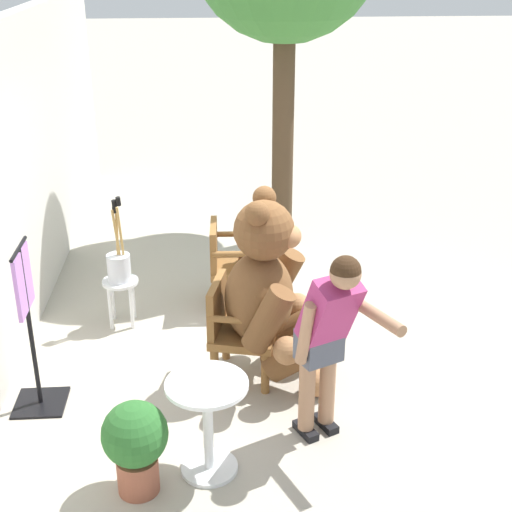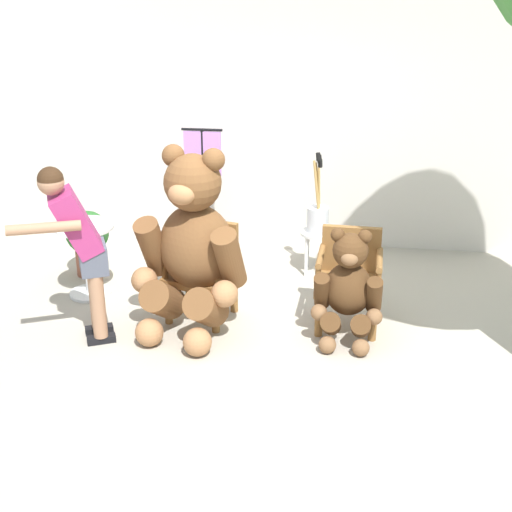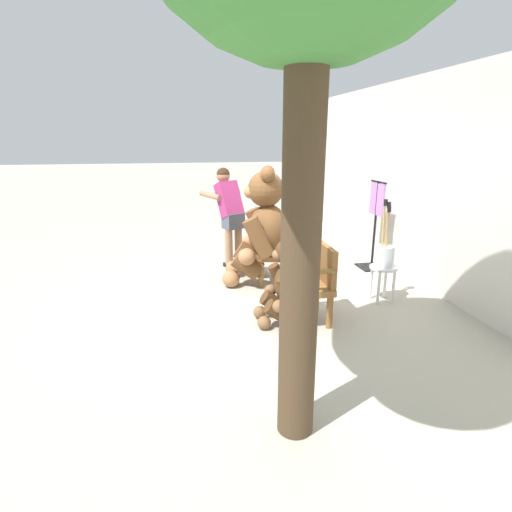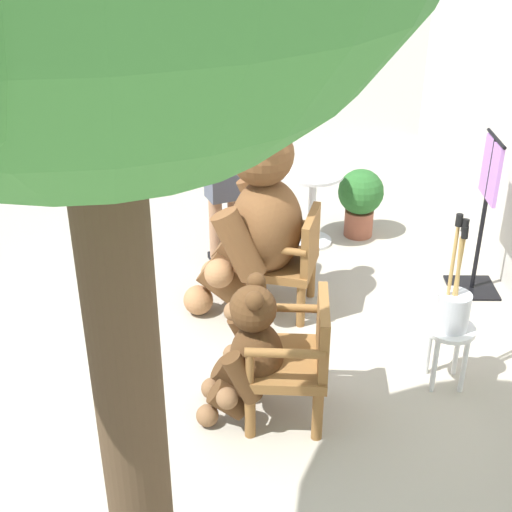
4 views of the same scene
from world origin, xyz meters
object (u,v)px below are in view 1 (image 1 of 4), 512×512
brush_bucket (119,264)px  white_stool (121,290)px  round_side_table (208,417)px  potted_plant (135,442)px  clothing_display_stand (30,325)px  person_visitor (328,331)px  teddy_bear_small (261,259)px  wooden_chair_right (231,262)px  wooden_chair_left (237,326)px  teddy_bear_large (270,291)px

brush_bucket → white_stool: bearing=77.5°
round_side_table → brush_bucket: bearing=20.6°
potted_plant → clothing_display_stand: 1.38m
person_visitor → potted_plant: person_visitor is taller
teddy_bear_small → person_visitor: person_visitor is taller
white_stool → brush_bucket: brush_bucket is taller
brush_bucket → potted_plant: bearing=-171.8°
brush_bucket → wooden_chair_right: bearing=-72.2°
wooden_chair_left → person_visitor: person_visitor is taller
teddy_bear_large → round_side_table: teddy_bear_large is taller
potted_plant → white_stool: bearing=8.2°
potted_plant → clothing_display_stand: clothing_display_stand is taller
potted_plant → teddy_bear_small: bearing=-21.1°
potted_plant → wooden_chair_left: bearing=-28.2°
round_side_table → clothing_display_stand: 1.62m
wooden_chair_right → round_side_table: wooden_chair_right is taller
teddy_bear_large → white_stool: teddy_bear_large is taller
teddy_bear_small → clothing_display_stand: (-1.61, 1.88, 0.23)m
wooden_chair_right → round_side_table: (-2.48, 0.25, -0.01)m
potted_plant → round_side_table: bearing=-70.6°
round_side_table → potted_plant: (-0.17, 0.47, -0.05)m
clothing_display_stand → white_stool: bearing=-22.4°
round_side_table → potted_plant: size_ratio=1.06×
brush_bucket → potted_plant: size_ratio=1.23×
brush_bucket → potted_plant: (-2.31, -0.33, -0.24)m
wooden_chair_left → white_stool: (0.96, 1.06, -0.11)m
wooden_chair_right → person_visitor: (-2.20, -0.60, 0.45)m
person_visitor → brush_bucket: (1.86, 1.65, -0.28)m
person_visitor → round_side_table: bearing=108.8°
teddy_bear_large → teddy_bear_small: teddy_bear_large is taller
round_side_table → white_stool: bearing=20.6°
wooden_chair_left → brush_bucket: brush_bucket is taller
person_visitor → round_side_table: person_visitor is taller
round_side_table → potted_plant: round_side_table is taller
white_stool → round_side_table: (-2.15, -0.81, 0.09)m
person_visitor → round_side_table: size_ratio=2.14×
teddy_bear_large → brush_bucket: bearing=53.2°
person_visitor → teddy_bear_large: bearing=20.8°
round_side_table → wooden_chair_right: bearing=-5.8°
wooden_chair_right → teddy_bear_large: teddy_bear_large is taller
wooden_chair_left → teddy_bear_small: bearing=-12.8°
teddy_bear_small → round_side_table: 2.54m
wooden_chair_right → white_stool: bearing=107.7°
teddy_bear_small → round_side_table: teddy_bear_small is taller
person_visitor → potted_plant: (-0.46, 1.32, -0.52)m
teddy_bear_small → person_visitor: (-2.19, -0.30, 0.43)m
person_visitor → round_side_table: 1.01m
person_visitor → white_stool: bearing=41.7°
teddy_bear_large → teddy_bear_small: size_ratio=1.63×
wooden_chair_left → clothing_display_stand: size_ratio=0.63×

